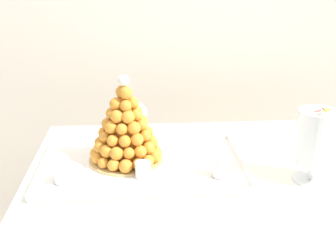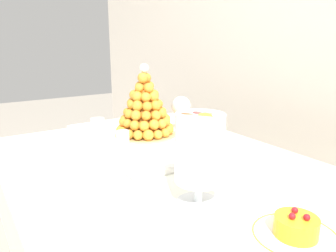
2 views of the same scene
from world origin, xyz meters
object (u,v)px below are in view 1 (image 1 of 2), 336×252
object	(u,v)px
dessert_cup_centre	(220,168)
macaron_goblet	(316,138)
serving_tray	(143,165)
dessert_cup_mid_left	(143,171)
wine_glass	(136,114)
croquembouche	(125,129)
dessert_cup_left	(64,174)

from	to	relation	value
dessert_cup_centre	macaron_goblet	size ratio (longest dim) A/B	0.23
serving_tray	dessert_cup_mid_left	world-z (taller)	dessert_cup_mid_left
serving_tray	wine_glass	xyz separation A→B (m)	(-0.02, 0.20, 0.11)
croquembouche	dessert_cup_centre	world-z (taller)	croquembouche
macaron_goblet	dessert_cup_mid_left	bearing A→B (deg)	175.48
dessert_cup_left	wine_glass	bearing A→B (deg)	53.06
dessert_cup_mid_left	dessert_cup_centre	distance (m)	0.24
dessert_cup_centre	macaron_goblet	world-z (taller)	macaron_goblet
dessert_cup_left	dessert_cup_centre	bearing A→B (deg)	0.07
dessert_cup_mid_left	dessert_cup_centre	xyz separation A→B (m)	(0.24, -0.01, 0.00)
dessert_cup_centre	wine_glass	world-z (taller)	wine_glass
dessert_cup_left	macaron_goblet	distance (m)	0.77
dessert_cup_left	wine_glass	distance (m)	0.38
croquembouche	wine_glass	size ratio (longest dim) A/B	1.82
serving_tray	wine_glass	size ratio (longest dim) A/B	4.08
dessert_cup_left	dessert_cup_centre	xyz separation A→B (m)	(0.48, 0.00, 0.00)
macaron_goblet	wine_glass	xyz separation A→B (m)	(-0.54, 0.33, -0.03)
serving_tray	macaron_goblet	xyz separation A→B (m)	(0.52, -0.13, 0.14)
croquembouche	wine_glass	xyz separation A→B (m)	(0.03, 0.16, -0.00)
wine_glass	dessert_cup_mid_left	bearing A→B (deg)	-85.89
serving_tray	dessert_cup_centre	bearing A→B (deg)	-21.47
croquembouche	macaron_goblet	world-z (taller)	croquembouche
serving_tray	dessert_cup_centre	size ratio (longest dim) A/B	11.90
croquembouche	dessert_cup_mid_left	xyz separation A→B (m)	(0.05, -0.13, -0.09)
dessert_cup_mid_left	dessert_cup_centre	bearing A→B (deg)	-1.79
dessert_cup_mid_left	wine_glass	world-z (taller)	wine_glass
macaron_goblet	wine_glass	world-z (taller)	macaron_goblet
croquembouche	serving_tray	bearing A→B (deg)	-36.32
serving_tray	dessert_cup_mid_left	distance (m)	0.09
serving_tray	dessert_cup_left	distance (m)	0.26
wine_glass	croquembouche	bearing A→B (deg)	-102.11
serving_tray	dessert_cup_centre	distance (m)	0.26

